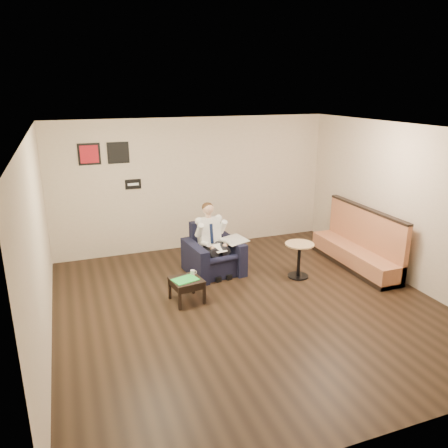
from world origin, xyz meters
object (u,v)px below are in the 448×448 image
object	(u,v)px
coffee_mug	(193,273)
cafe_table	(299,260)
seated_man	(216,243)
banquette	(356,239)
smartphone	(185,275)
green_folder	(185,280)
side_table	(187,290)
armchair	(214,250)

from	to	relation	value
coffee_mug	cafe_table	world-z (taller)	cafe_table
seated_man	cafe_table	xyz separation A→B (m)	(1.40, -0.62, -0.30)
banquette	cafe_table	world-z (taller)	banquette
coffee_mug	cafe_table	size ratio (longest dim) A/B	0.13
coffee_mug	smartphone	bearing A→B (deg)	170.95
seated_man	coffee_mug	xyz separation A→B (m)	(-0.67, -0.71, -0.19)
green_folder	seated_man	bearing A→B (deg)	45.73
seated_man	side_table	distance (m)	1.25
cafe_table	green_folder	bearing A→B (deg)	-173.80
side_table	green_folder	bearing A→B (deg)	-138.26
armchair	coffee_mug	xyz separation A→B (m)	(-0.66, -0.83, -0.02)
smartphone	cafe_table	xyz separation A→B (m)	(2.19, 0.08, -0.07)
armchair	banquette	size ratio (longest dim) A/B	0.42
cafe_table	seated_man	bearing A→B (deg)	156.19
armchair	banquette	distance (m)	2.78
side_table	smartphone	xyz separation A→B (m)	(0.02, 0.15, 0.20)
smartphone	seated_man	bearing A→B (deg)	43.18
seated_man	smartphone	xyz separation A→B (m)	(-0.79, -0.69, -0.23)
green_folder	banquette	size ratio (longest dim) A/B	0.18
seated_man	banquette	world-z (taller)	seated_man
green_folder	banquette	world-z (taller)	banquette
armchair	seated_man	distance (m)	0.21
smartphone	banquette	size ratio (longest dim) A/B	0.05
coffee_mug	armchair	bearing A→B (deg)	51.61
green_folder	smartphone	xyz separation A→B (m)	(0.05, 0.17, -0.00)
armchair	side_table	size ratio (longest dim) A/B	1.97
armchair	green_folder	distance (m)	1.28
side_table	coffee_mug	xyz separation A→B (m)	(0.14, 0.13, 0.24)
green_folder	coffee_mug	distance (m)	0.23
armchair	green_folder	bearing A→B (deg)	-136.52
side_table	green_folder	world-z (taller)	green_folder
green_folder	cafe_table	distance (m)	2.25
coffee_mug	cafe_table	distance (m)	2.07
green_folder	cafe_table	xyz separation A→B (m)	(2.24, 0.24, -0.07)
armchair	side_table	world-z (taller)	armchair
seated_man	armchair	bearing A→B (deg)	90.00
seated_man	coffee_mug	size ratio (longest dim) A/B	15.11
armchair	smartphone	bearing A→B (deg)	-140.14
smartphone	coffee_mug	bearing A→B (deg)	-7.10
armchair	seated_man	size ratio (longest dim) A/B	0.75
seated_man	cafe_table	distance (m)	1.56
seated_man	green_folder	distance (m)	1.22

